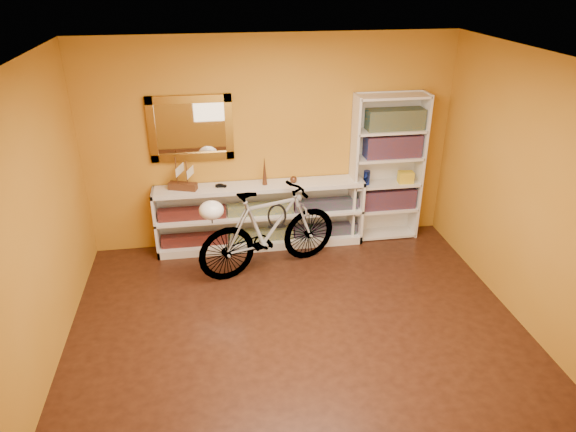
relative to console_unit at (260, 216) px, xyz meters
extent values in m
cube|color=black|center=(0.17, -1.81, -0.43)|extent=(4.50, 4.00, 0.01)
cube|color=silver|center=(0.17, -1.81, 2.18)|extent=(4.50, 4.00, 0.01)
cube|color=#B5761B|center=(0.17, 0.19, 0.88)|extent=(4.50, 0.01, 2.60)
cube|color=#B5761B|center=(-2.08, -1.81, 0.88)|extent=(0.01, 4.00, 2.60)
cube|color=#B5761B|center=(2.43, -1.81, 0.88)|extent=(0.01, 4.00, 2.60)
cube|color=brown|center=(-0.78, 0.15, 1.12)|extent=(0.98, 0.06, 0.78)
cube|color=silver|center=(1.07, 0.17, -0.17)|extent=(0.09, 0.02, 0.09)
cube|color=black|center=(0.00, -0.02, -0.26)|extent=(2.50, 0.13, 0.14)
cube|color=navy|center=(0.00, -0.02, 0.11)|extent=(2.50, 0.13, 0.14)
imported|color=black|center=(-0.47, 0.00, 0.43)|extent=(0.00, 0.01, 0.00)
cone|color=#57311D|center=(0.06, 0.00, 0.60)|extent=(0.06, 0.06, 0.36)
sphere|color=#57311D|center=(0.42, 0.00, 0.47)|extent=(0.09, 0.09, 0.09)
cube|color=maroon|center=(1.67, 0.03, 0.12)|extent=(0.70, 0.22, 0.26)
cube|color=maroon|center=(1.67, 0.03, 0.83)|extent=(0.70, 0.22, 0.28)
cube|color=#174452|center=(1.67, 0.03, 1.16)|extent=(0.70, 0.22, 0.25)
cylinder|color=navy|center=(1.36, 0.01, 0.43)|extent=(0.08, 0.08, 0.18)
cube|color=maroon|center=(1.42, 0.06, 1.13)|extent=(0.15, 0.15, 0.18)
cube|color=gold|center=(1.87, -0.01, 0.41)|extent=(0.20, 0.14, 0.15)
imported|color=silver|center=(0.04, -0.56, 0.09)|extent=(0.98, 1.82, 1.04)
ellipsoid|color=white|center=(-0.60, -0.77, 0.49)|extent=(0.27, 0.26, 0.20)
torus|color=black|center=(0.14, -0.53, 0.25)|extent=(0.22, 0.02, 0.22)
camera|label=1|loc=(-0.58, -5.82, 2.86)|focal=32.21mm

